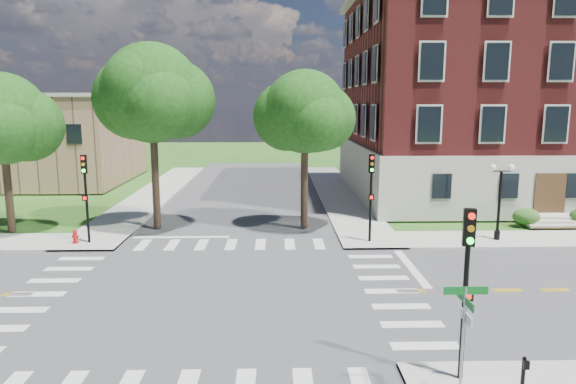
{
  "coord_description": "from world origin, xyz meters",
  "views": [
    {
      "loc": [
        2.47,
        -19.92,
        7.66
      ],
      "look_at": [
        3.07,
        5.56,
        3.2
      ],
      "focal_mm": 32.0,
      "sensor_mm": 36.0,
      "label": 1
    }
  ],
  "objects_px": {
    "traffic_signal_ne": "(371,186)",
    "traffic_signal_nw": "(85,187)",
    "push_button_post": "(523,377)",
    "street_sign_pole": "(464,322)",
    "traffic_signal_se": "(467,272)",
    "fire_hydrant": "(75,237)",
    "twin_lamp_west": "(500,197)"
  },
  "relations": [
    {
      "from": "traffic_signal_ne",
      "to": "traffic_signal_nw",
      "type": "relative_size",
      "value": 1.0
    },
    {
      "from": "traffic_signal_nw",
      "to": "push_button_post",
      "type": "relative_size",
      "value": 4.0
    },
    {
      "from": "traffic_signal_nw",
      "to": "street_sign_pole",
      "type": "distance_m",
      "value": 21.52
    },
    {
      "from": "traffic_signal_se",
      "to": "street_sign_pole",
      "type": "xyz_separation_m",
      "value": [
        -0.43,
        -1.15,
        -0.88
      ]
    },
    {
      "from": "traffic_signal_se",
      "to": "traffic_signal_nw",
      "type": "xyz_separation_m",
      "value": [
        -15.31,
        14.37,
        0.0
      ]
    },
    {
      "from": "street_sign_pole",
      "to": "fire_hydrant",
      "type": "height_order",
      "value": "street_sign_pole"
    },
    {
      "from": "twin_lamp_west",
      "to": "traffic_signal_ne",
      "type": "bearing_deg",
      "value": -178.43
    },
    {
      "from": "traffic_signal_nw",
      "to": "twin_lamp_west",
      "type": "distance_m",
      "value": 22.55
    },
    {
      "from": "traffic_signal_nw",
      "to": "fire_hydrant",
      "type": "height_order",
      "value": "traffic_signal_nw"
    },
    {
      "from": "street_sign_pole",
      "to": "fire_hydrant",
      "type": "xyz_separation_m",
      "value": [
        -15.55,
        15.36,
        -1.84
      ]
    },
    {
      "from": "traffic_signal_se",
      "to": "traffic_signal_ne",
      "type": "distance_m",
      "value": 14.26
    },
    {
      "from": "traffic_signal_se",
      "to": "fire_hydrant",
      "type": "height_order",
      "value": "traffic_signal_se"
    },
    {
      "from": "traffic_signal_ne",
      "to": "push_button_post",
      "type": "height_order",
      "value": "traffic_signal_ne"
    },
    {
      "from": "traffic_signal_ne",
      "to": "twin_lamp_west",
      "type": "height_order",
      "value": "traffic_signal_ne"
    },
    {
      "from": "traffic_signal_nw",
      "to": "twin_lamp_west",
      "type": "bearing_deg",
      "value": 0.21
    },
    {
      "from": "twin_lamp_west",
      "to": "fire_hydrant",
      "type": "bearing_deg",
      "value": -179.4
    },
    {
      "from": "traffic_signal_ne",
      "to": "street_sign_pole",
      "type": "height_order",
      "value": "traffic_signal_ne"
    },
    {
      "from": "traffic_signal_ne",
      "to": "push_button_post",
      "type": "bearing_deg",
      "value": -85.84
    },
    {
      "from": "traffic_signal_se",
      "to": "push_button_post",
      "type": "bearing_deg",
      "value": -43.8
    },
    {
      "from": "twin_lamp_west",
      "to": "street_sign_pole",
      "type": "xyz_separation_m",
      "value": [
        -7.66,
        -15.61,
        -0.21
      ]
    },
    {
      "from": "street_sign_pole",
      "to": "fire_hydrant",
      "type": "bearing_deg",
      "value": 135.35
    },
    {
      "from": "traffic_signal_ne",
      "to": "fire_hydrant",
      "type": "bearing_deg",
      "value": -179.83
    },
    {
      "from": "traffic_signal_ne",
      "to": "traffic_signal_se",
      "type": "bearing_deg",
      "value": -90.25
    },
    {
      "from": "street_sign_pole",
      "to": "push_button_post",
      "type": "height_order",
      "value": "street_sign_pole"
    },
    {
      "from": "traffic_signal_nw",
      "to": "twin_lamp_west",
      "type": "relative_size",
      "value": 1.13
    },
    {
      "from": "twin_lamp_west",
      "to": "street_sign_pole",
      "type": "distance_m",
      "value": 17.39
    },
    {
      "from": "traffic_signal_ne",
      "to": "push_button_post",
      "type": "relative_size",
      "value": 4.0
    },
    {
      "from": "traffic_signal_se",
      "to": "street_sign_pole",
      "type": "bearing_deg",
      "value": -110.61
    },
    {
      "from": "traffic_signal_se",
      "to": "push_button_post",
      "type": "xyz_separation_m",
      "value": [
        1.18,
        -1.13,
        -2.39
      ]
    },
    {
      "from": "traffic_signal_se",
      "to": "traffic_signal_ne",
      "type": "height_order",
      "value": "same"
    },
    {
      "from": "push_button_post",
      "to": "fire_hydrant",
      "type": "bearing_deg",
      "value": 138.21
    },
    {
      "from": "traffic_signal_se",
      "to": "twin_lamp_west",
      "type": "xyz_separation_m",
      "value": [
        7.22,
        14.45,
        -0.66
      ]
    }
  ]
}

